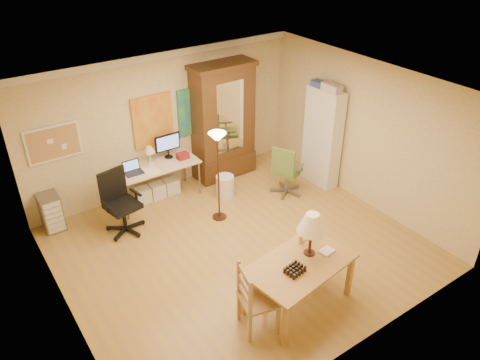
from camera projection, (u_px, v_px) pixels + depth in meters
floor at (239, 247)px, 7.77m from camera, size 5.50×5.50×0.00m
crown_molding at (160, 55)px, 8.17m from camera, size 5.50×0.08×0.12m
corkboard at (54, 143)px, 7.76m from camera, size 0.90×0.04×0.62m
art_panel_left at (153, 121)px, 8.66m from camera, size 0.80×0.04×1.00m
art_panel_right at (195, 111)px, 9.10m from camera, size 0.75×0.04×0.95m
dining_table at (304, 251)px, 6.30m from camera, size 1.61×1.10×1.40m
ladder_chair_back at (299, 250)px, 7.03m from camera, size 0.51×0.50×0.93m
ladder_chair_left at (256, 300)px, 6.07m from camera, size 0.56×0.58×1.03m
torchiere_lamp at (218, 151)px, 7.82m from camera, size 0.31×0.31×1.69m
computer_desk at (158, 177)px, 8.88m from camera, size 1.60×0.70×1.21m
office_chair_black at (123, 215)px, 8.04m from camera, size 0.69×0.69×1.12m
office_chair_green at (286, 181)px, 9.09m from camera, size 0.64×0.64×1.04m
drawer_cart at (51, 212)px, 8.07m from camera, size 0.34×0.40×0.67m
armoire at (223, 128)px, 9.39m from camera, size 1.29×0.61×2.37m
bookshelf at (322, 138)px, 9.11m from camera, size 0.30×0.79×1.98m
wastebin at (225, 186)px, 9.03m from camera, size 0.35×0.35×0.44m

